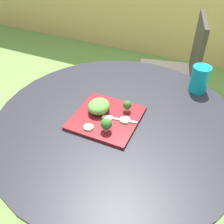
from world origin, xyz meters
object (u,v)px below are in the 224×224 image
Objects in this scene: salad_plate at (106,118)px; patio_chair at (179,66)px; drinking_glass at (199,80)px; fork at (116,119)px.

patio_chair is at bearing 82.88° from salad_plate.
patio_chair reaches higher than salad_plate.
drinking_glass reaches higher than fork.
fork is (0.05, 0.00, 0.01)m from salad_plate.
drinking_glass is 0.86× the size of fork.
fork reaches higher than salad_plate.
drinking_glass is at bearing -72.63° from patio_chair.
fork is at bearing -125.21° from drinking_glass.
salad_plate is 1.80× the size of fork.
patio_chair is 5.82× the size of fork.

